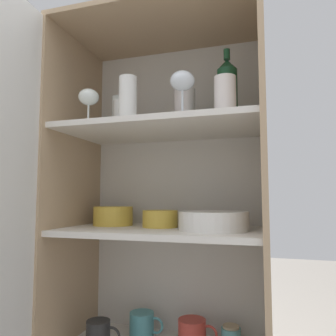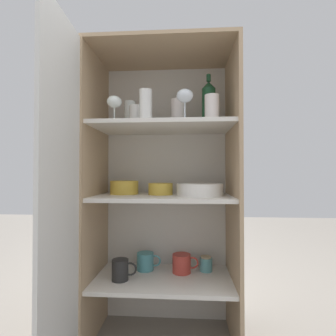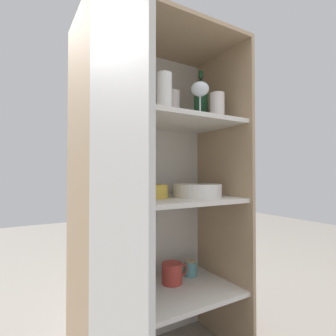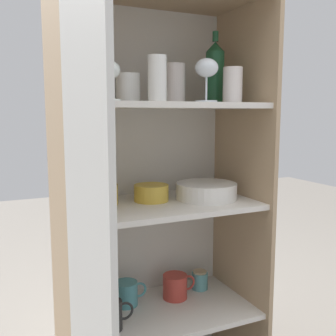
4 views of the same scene
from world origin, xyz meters
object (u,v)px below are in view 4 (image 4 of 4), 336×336
at_px(mixing_bowl_large, 96,194).
at_px(coffee_mug_primary, 111,315).
at_px(plate_stack_white, 206,191).
at_px(storage_jar, 200,280).
at_px(wine_bottle, 215,72).
at_px(serving_bowl_small, 151,192).

distance_m(mixing_bowl_large, coffee_mug_primary, 0.43).
relative_size(plate_stack_white, coffee_mug_primary, 1.85).
distance_m(plate_stack_white, mixing_bowl_large, 0.42).
xyz_separation_m(plate_stack_white, coffee_mug_primary, (-0.40, -0.04, -0.40)).
xyz_separation_m(mixing_bowl_large, storage_jar, (0.45, 0.03, -0.42)).
bearing_deg(mixing_bowl_large, storage_jar, 4.30).
distance_m(plate_stack_white, coffee_mug_primary, 0.57).
distance_m(wine_bottle, mixing_bowl_large, 0.64).
bearing_deg(storage_jar, wine_bottle, -82.68).
relative_size(mixing_bowl_large, storage_jar, 1.93).
xyz_separation_m(serving_bowl_small, coffee_mug_primary, (-0.19, -0.10, -0.41)).
height_order(coffee_mug_primary, storage_jar, coffee_mug_primary).
bearing_deg(wine_bottle, plate_stack_white, -146.38).
xyz_separation_m(mixing_bowl_large, serving_bowl_small, (0.20, -0.02, -0.01)).
xyz_separation_m(plate_stack_white, serving_bowl_small, (-0.21, 0.06, 0.00)).
height_order(plate_stack_white, mixing_bowl_large, mixing_bowl_large).
distance_m(serving_bowl_small, storage_jar, 0.49).
distance_m(coffee_mug_primary, storage_jar, 0.47).
height_order(serving_bowl_small, coffee_mug_primary, serving_bowl_small).
height_order(wine_bottle, coffee_mug_primary, wine_bottle).
bearing_deg(wine_bottle, mixing_bowl_large, 174.13).
height_order(wine_bottle, mixing_bowl_large, wine_bottle).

